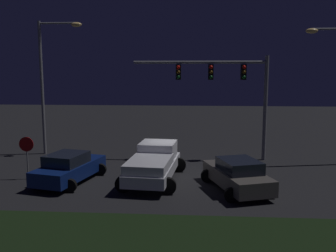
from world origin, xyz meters
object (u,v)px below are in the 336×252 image
object	(u,v)px
pickup_truck	(154,161)
traffic_signal_gantry	(226,82)
car_sedan_far	(69,168)
street_lamp_left	(50,72)
car_sedan	(237,175)
stop_sign	(27,150)

from	to	relation	value
pickup_truck	traffic_signal_gantry	distance (m)	7.41
car_sedan_far	street_lamp_left	distance (m)	8.51
car_sedan	stop_sign	distance (m)	10.70
car_sedan	car_sedan_far	bearing A→B (deg)	66.71
car_sedan_far	stop_sign	xyz separation A→B (m)	(-2.31, 0.33, 0.82)
traffic_signal_gantry	street_lamp_left	xyz separation A→B (m)	(-11.46, 0.79, 0.60)
car_sedan	car_sedan_far	distance (m)	8.34
pickup_truck	stop_sign	bearing A→B (deg)	97.47
stop_sign	car_sedan_far	bearing A→B (deg)	-8.22
car_sedan_far	traffic_signal_gantry	bearing A→B (deg)	-42.87
car_sedan	traffic_signal_gantry	world-z (taller)	traffic_signal_gantry
car_sedan_far	traffic_signal_gantry	size ratio (longest dim) A/B	0.56
traffic_signal_gantry	street_lamp_left	bearing A→B (deg)	176.05
car_sedan	car_sedan_far	size ratio (longest dim) A/B	1.01
traffic_signal_gantry	stop_sign	world-z (taller)	traffic_signal_gantry
traffic_signal_gantry	car_sedan_far	bearing A→B (deg)	-146.35
car_sedan	street_lamp_left	size ratio (longest dim) A/B	0.54
car_sedan	traffic_signal_gantry	size ratio (longest dim) A/B	0.57
car_sedan	street_lamp_left	distance (m)	14.31
traffic_signal_gantry	stop_sign	bearing A→B (deg)	-153.99
pickup_truck	street_lamp_left	xyz separation A→B (m)	(-7.49, 5.67, 4.50)
car_sedan	stop_sign	world-z (taller)	stop_sign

